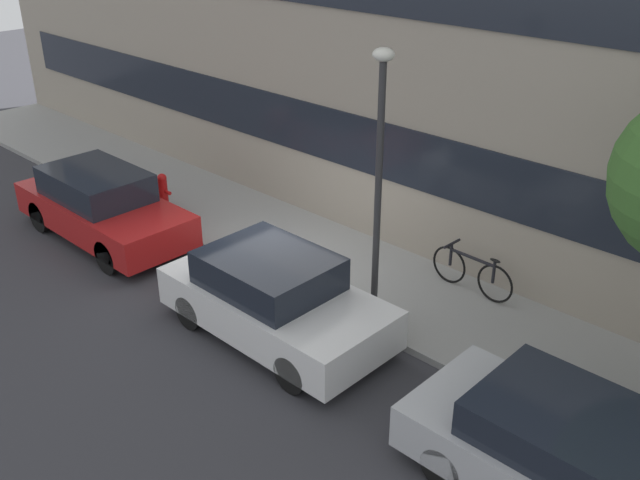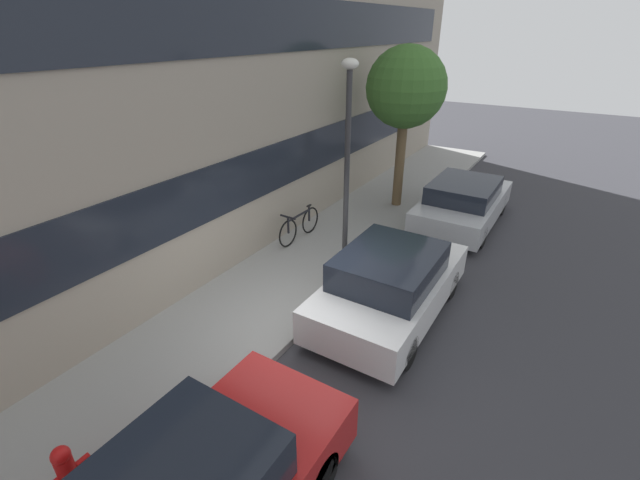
# 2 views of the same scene
# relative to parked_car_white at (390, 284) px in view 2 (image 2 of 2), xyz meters

# --- Properties ---
(ground_plane) EXTENTS (56.00, 56.00, 0.00)m
(ground_plane) POSITION_rel_parked_car_white_xyz_m (-1.24, 1.05, -0.69)
(ground_plane) COLOR #333338
(sidewalk_strip) EXTENTS (28.00, 2.57, 0.12)m
(sidewalk_strip) POSITION_rel_parked_car_white_xyz_m (-1.24, 2.34, -0.63)
(sidewalk_strip) COLOR gray
(sidewalk_strip) RESTS_ON ground_plane
(rowhouse_facade) EXTENTS (28.00, 1.02, 9.11)m
(rowhouse_facade) POSITION_rel_parked_car_white_xyz_m (-1.24, 4.07, 3.88)
(rowhouse_facade) COLOR gray
(rowhouse_facade) RESTS_ON ground_plane
(parked_car_white) EXTENTS (3.81, 1.80, 1.39)m
(parked_car_white) POSITION_rel_parked_car_white_xyz_m (0.00, 0.00, 0.00)
(parked_car_white) COLOR silver
(parked_car_white) RESTS_ON ground_plane
(parked_car_silver) EXTENTS (4.00, 1.81, 1.27)m
(parked_car_silver) POSITION_rel_parked_car_white_xyz_m (5.01, -0.00, -0.05)
(parked_car_silver) COLOR #B2B5BA
(parked_car_silver) RESTS_ON ground_plane
(fire_hydrant) EXTENTS (0.51, 0.29, 0.79)m
(fire_hydrant) POSITION_rel_parked_car_white_xyz_m (-5.26, 1.58, -0.16)
(fire_hydrant) COLOR red
(fire_hydrant) RESTS_ON sidewalk_strip
(bicycle) EXTENTS (1.64, 0.44, 0.79)m
(bicycle) POSITION_rel_parked_car_white_xyz_m (1.61, 3.14, -0.17)
(bicycle) COLOR black
(bicycle) RESTS_ON sidewalk_strip
(street_tree) EXTENTS (2.18, 2.18, 4.47)m
(street_tree) POSITION_rel_parked_car_white_xyz_m (5.16, 1.99, 2.77)
(street_tree) COLOR brown
(street_tree) RESTS_ON sidewalk_strip
(lamp_post) EXTENTS (0.32, 0.32, 4.35)m
(lamp_post) POSITION_rel_parked_car_white_xyz_m (0.85, 1.43, 2.14)
(lamp_post) COLOR #2D2D30
(lamp_post) RESTS_ON sidewalk_strip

